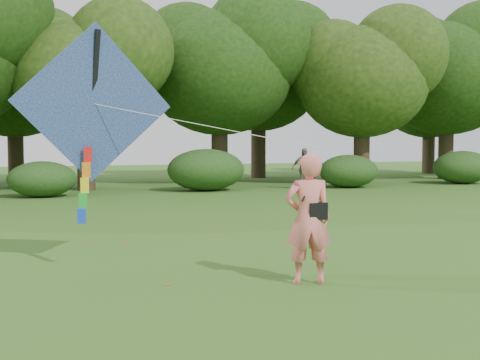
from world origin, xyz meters
name	(u,v)px	position (x,y,z in m)	size (l,w,h in m)	color
ground	(362,284)	(0.00, 0.00, 0.00)	(100.00, 100.00, 0.00)	#265114
man_kite_flyer	(308,219)	(-0.74, 0.35, 1.00)	(0.73, 0.48, 1.99)	#EC746F
bystander_right	(304,169)	(7.59, 17.34, 0.95)	(1.11, 0.46, 1.90)	slate
crossbody_bag	(316,210)	(-0.62, 0.32, 1.13)	(0.43, 0.20, 0.75)	black
flying_kite	(93,106)	(-3.65, 2.58, 2.77)	(4.51, 2.63, 3.36)	#293DB3
tree_line	(152,75)	(1.67, 22.88, 5.60)	(54.70, 15.30, 9.48)	#3A2D1E
shrub_band	(123,173)	(-0.72, 17.60, 0.86)	(39.15, 3.22, 1.88)	#264919
fallen_leaves	(189,233)	(-1.09, 5.85, 0.01)	(10.94, 12.12, 0.01)	brown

